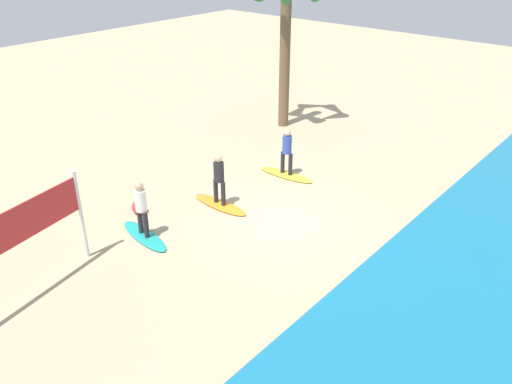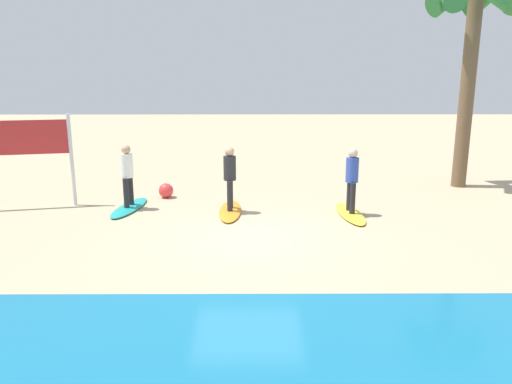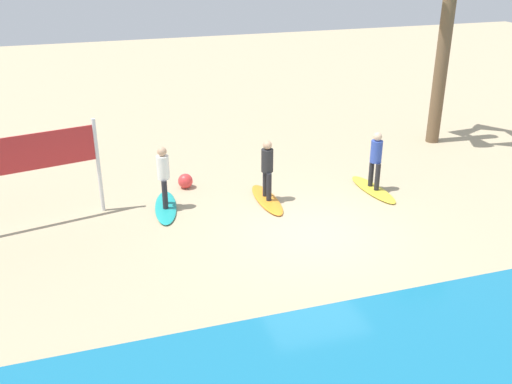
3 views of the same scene
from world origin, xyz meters
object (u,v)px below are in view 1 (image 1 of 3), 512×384
object	(u,v)px
surfer_orange	(219,176)
surfboard_teal	(145,236)
surfer_yellow	(287,148)
surfer_teal	(141,205)
surfboard_yellow	(286,175)
beach_ball	(139,207)
surfboard_orange	(220,205)

from	to	relation	value
surfer_orange	surfboard_teal	world-z (taller)	surfer_orange
surfer_yellow	surfer_teal	distance (m)	5.83
surfer_yellow	surfer_orange	xyz separation A→B (m)	(3.09, -0.25, 0.00)
surfboard_yellow	surfboard_teal	world-z (taller)	same
beach_ball	surfer_yellow	bearing A→B (deg)	160.05
surfboard_yellow	surfer_orange	bearing A→B (deg)	-98.80
surfboard_teal	beach_ball	bearing A→B (deg)	156.38
surfboard_yellow	beach_ball	world-z (taller)	beach_ball
surfer_orange	surfer_yellow	bearing A→B (deg)	175.31
beach_ball	surfboard_yellow	bearing A→B (deg)	160.05
surfer_teal	beach_ball	distance (m)	1.67
surfboard_yellow	surfer_yellow	distance (m)	0.99
surfer_yellow	surfboard_teal	world-z (taller)	surfer_yellow
surfboard_yellow	surfboard_orange	size ratio (longest dim) A/B	1.00
surfboard_yellow	surfboard_orange	xyz separation A→B (m)	(3.09, -0.25, 0.00)
surfboard_teal	surfer_teal	distance (m)	0.99
surfboard_orange	surfer_orange	size ratio (longest dim) A/B	1.28
surfer_yellow	surfboard_teal	size ratio (longest dim) A/B	0.78
surfboard_yellow	surfboard_teal	xyz separation A→B (m)	(5.80, -0.60, 0.00)
surfer_yellow	surfer_orange	distance (m)	3.10
surfer_yellow	surfboard_teal	xyz separation A→B (m)	(5.80, -0.60, -0.99)
surfer_orange	surfer_teal	world-z (taller)	same
surfboard_orange	surfer_orange	xyz separation A→B (m)	(0.00, 0.00, 0.99)
surfboard_teal	surfer_teal	size ratio (longest dim) A/B	1.28
surfer_yellow	beach_ball	distance (m)	5.40
surfboard_teal	surfboard_orange	bearing A→B (deg)	91.74
surfer_orange	beach_ball	bearing A→B (deg)	-39.10
surfer_teal	surfer_yellow	bearing A→B (deg)	174.12
surfer_yellow	surfboard_orange	distance (m)	3.25
surfboard_yellow	surfer_yellow	xyz separation A→B (m)	(0.00, -0.00, 0.99)
surfboard_yellow	surfboard_teal	distance (m)	5.83
surfboard_yellow	surfer_teal	distance (m)	5.91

